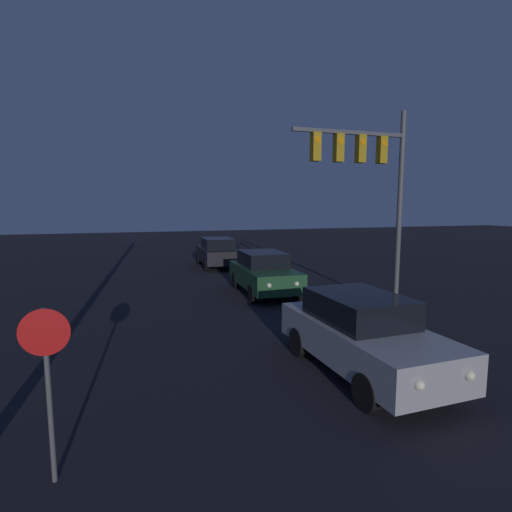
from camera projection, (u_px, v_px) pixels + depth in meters
car_near at (362, 333)px, 8.79m from camera, size 2.12×4.70×1.74m
car_mid at (264, 272)px, 16.74m from camera, size 2.09×4.69×1.74m
car_far at (217, 252)px, 23.95m from camera, size 2.10×4.69×1.74m
traffic_signal_mast at (370, 173)px, 13.46m from camera, size 4.21×0.30×6.89m
stop_sign at (47, 365)px, 5.18m from camera, size 0.62×0.07×2.40m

